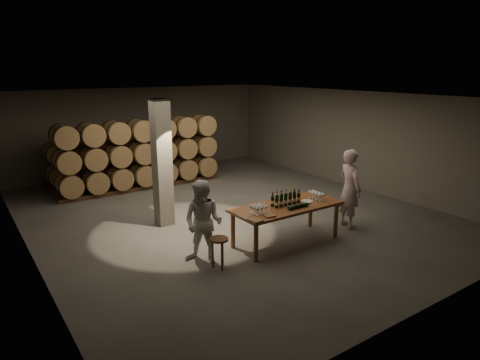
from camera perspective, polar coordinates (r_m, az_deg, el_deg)
room at (r=10.87m, az=-10.37°, el=2.18°), size 12.00×12.00×12.00m
tasting_table at (r=9.80m, az=6.21°, el=-3.94°), size 2.60×1.10×0.90m
barrel_stack_back at (r=15.76m, az=-16.29°, el=2.86°), size 4.70×0.95×1.57m
barrel_stack_front at (r=14.52m, az=-13.16°, el=3.57°), size 5.48×0.95×2.31m
bottle_cluster at (r=9.78m, az=6.11°, el=-2.60°), size 0.73×0.23×0.33m
lying_bottles at (r=9.59m, az=7.78°, el=-3.50°), size 0.64×0.09×0.09m
glass_cluster_left at (r=9.19m, az=2.48°, el=-3.63°), size 0.31×0.31×0.18m
glass_cluster_right at (r=10.27m, az=10.17°, el=-1.82°), size 0.20×0.42×0.19m
plate at (r=10.09m, az=8.94°, el=-2.82°), size 0.28×0.28×0.02m
notebook_near at (r=9.01m, az=3.99°, el=-4.79°), size 0.24×0.20×0.03m
notebook_corner at (r=8.77m, az=2.04°, el=-5.34°), size 0.26×0.31×0.03m
pen at (r=9.04m, az=4.59°, el=-4.81°), size 0.13×0.02×0.01m
stool at (r=8.64m, az=-2.82°, el=-8.47°), size 0.38×0.38×0.63m
person_man at (r=11.00m, az=14.41°, el=-1.13°), size 0.60×0.80×2.00m
person_woman at (r=8.77m, az=-4.91°, el=-5.64°), size 1.03×1.08×1.75m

